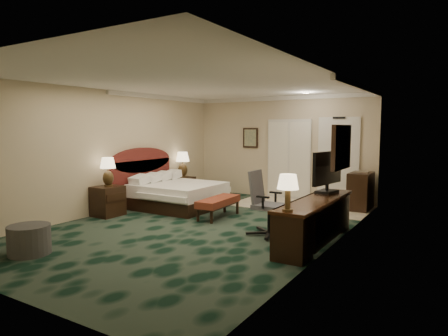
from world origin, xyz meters
The scene contains 25 objects.
floor centered at (0.00, 0.00, 0.00)m, with size 5.00×7.50×0.00m, color black.
ceiling centered at (0.00, 0.00, 2.70)m, with size 5.00×7.50×0.00m, color silver.
wall_back centered at (0.00, 3.75, 1.35)m, with size 5.00×0.00×2.70m, color #C8B490.
wall_front centered at (0.00, -3.75, 1.35)m, with size 5.00×0.00×2.70m, color #C8B490.
wall_left centered at (-2.50, 0.00, 1.35)m, with size 0.00×7.50×2.70m, color #C8B490.
wall_right centered at (2.50, 0.00, 1.35)m, with size 0.00×7.50×2.70m, color #C8B490.
crown_molding centered at (0.00, 0.00, 2.65)m, with size 5.00×7.50×0.10m, color silver, non-canonical shape.
tile_patch centered at (0.90, 2.90, 0.01)m, with size 3.20×1.70×0.01m, color beige.
headboard centered at (-2.44, 1.00, 0.70)m, with size 0.12×2.00×1.40m, color #4A1B14, non-canonical shape.
entry_door centered at (1.55, 3.72, 1.05)m, with size 1.02×0.06×2.18m, color silver.
closet_doors centered at (0.25, 3.71, 1.05)m, with size 1.20×0.06×2.10m, color beige.
wall_art centered at (-0.90, 3.71, 1.60)m, with size 0.45×0.06×0.55m, color #50645D.
wall_mirror centered at (2.46, 0.60, 1.55)m, with size 0.05×0.95×0.75m, color white.
bed centered at (-1.48, 1.20, 0.29)m, with size 1.83×1.70×0.58m, color white.
nightstand_near centered at (-2.23, -0.28, 0.32)m, with size 0.51×0.58×0.64m, color black.
nightstand_far centered at (-2.26, 2.45, 0.27)m, with size 0.44×0.50×0.55m, color black.
lamp_near centered at (-2.23, -0.25, 0.94)m, with size 0.33×0.33×0.61m, color #312213, non-canonical shape.
lamp_far centered at (-2.28, 2.42, 0.89)m, with size 0.36×0.36×0.68m, color #312213, non-canonical shape.
bed_bench centered at (-0.12, 0.81, 0.21)m, with size 0.43×1.23×0.42m, color maroon.
ottoman centered at (-1.22, -2.72, 0.22)m, with size 0.61×0.61×0.44m, color #333333.
desk centered at (2.21, 0.08, 0.36)m, with size 0.54×2.49×0.72m, color black.
tv centered at (2.17, 0.79, 1.09)m, with size 0.08×0.95×0.74m, color black.
desk_lamp centered at (2.18, -1.02, 0.98)m, with size 0.30×0.30×0.53m, color #312213, non-canonical shape.
desk_chair centered at (1.38, 0.10, 0.56)m, with size 0.66×0.62×1.13m, color #514F56, non-canonical shape.
minibar centered at (2.22, 3.20, 0.43)m, with size 0.45×0.81×0.86m, color black.
Camera 1 is at (4.28, -6.13, 1.87)m, focal length 32.00 mm.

